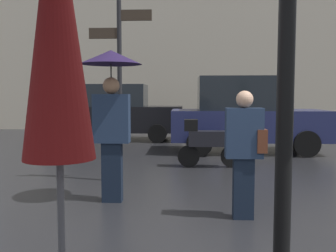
# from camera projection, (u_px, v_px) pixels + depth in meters

# --- Properties ---
(folded_patio_umbrella_near) EXTENTS (0.43, 0.43, 2.58)m
(folded_patio_umbrella_near) POSITION_uv_depth(u_px,v_px,m) (57.00, 38.00, 1.84)
(folded_patio_umbrella_near) COLOR black
(folded_patio_umbrella_near) RESTS_ON ground
(pedestrian_with_umbrella) EXTENTS (0.86, 0.86, 2.14)m
(pedestrian_with_umbrella) POSITION_uv_depth(u_px,v_px,m) (111.00, 94.00, 5.29)
(pedestrian_with_umbrella) COLOR black
(pedestrian_with_umbrella) RESTS_ON ground
(pedestrian_with_bag) EXTENTS (0.49, 0.24, 1.57)m
(pedestrian_with_bag) POSITION_uv_depth(u_px,v_px,m) (245.00, 147.00, 4.60)
(pedestrian_with_bag) COLOR black
(pedestrian_with_bag) RESTS_ON ground
(parked_scooter) EXTENTS (1.37, 0.32, 1.23)m
(parked_scooter) POSITION_uv_depth(u_px,v_px,m) (208.00, 141.00, 7.97)
(parked_scooter) COLOR black
(parked_scooter) RESTS_ON ground
(parked_car_left) EXTENTS (4.50, 1.83, 1.88)m
(parked_car_left) POSITION_uv_depth(u_px,v_px,m) (114.00, 112.00, 12.94)
(parked_car_left) COLOR black
(parked_car_left) RESTS_ON ground
(parked_car_right) EXTENTS (4.04, 1.92, 2.01)m
(parked_car_right) POSITION_uv_depth(u_px,v_px,m) (245.00, 115.00, 10.15)
(parked_car_right) COLOR #1E234C
(parked_car_right) RESTS_ON ground
(street_signpost) EXTENTS (1.08, 0.08, 3.12)m
(street_signpost) POSITION_uv_depth(u_px,v_px,m) (120.00, 74.00, 6.53)
(street_signpost) COLOR black
(street_signpost) RESTS_ON ground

